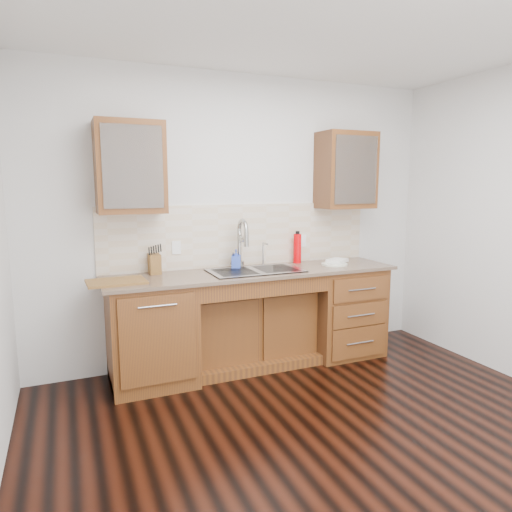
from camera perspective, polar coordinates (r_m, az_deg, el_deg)
name	(u,v)px	position (r m, az deg, el deg)	size (l,w,h in m)	color
ground	(338,451)	(3.31, 10.25, -22.87)	(4.00, 3.50, 0.10)	black
wall_back	(240,220)	(4.44, -2.01, 4.57)	(4.00, 0.10, 2.70)	silver
base_cabinet_left	(151,333)	(4.03, -12.95, -9.35)	(0.70, 0.62, 0.88)	#593014
base_cabinet_center	(251,327)	(4.39, -0.67, -8.82)	(1.20, 0.44, 0.70)	#593014
base_cabinet_right	(341,309)	(4.71, 10.58, -6.57)	(0.70, 0.62, 0.88)	#593014
countertop	(255,272)	(4.16, -0.13, -2.06)	(2.70, 0.65, 0.03)	#84705B
backsplash	(242,235)	(4.40, -1.72, 2.63)	(2.70, 0.02, 0.59)	beige
sink	(256,280)	(4.16, -0.05, -3.05)	(0.84, 0.46, 0.19)	#9E9EA5
faucet	(239,247)	(4.29, -2.10, 1.19)	(0.04, 0.04, 0.40)	#999993
filter_tap	(263,253)	(4.41, 0.90, 0.35)	(0.02, 0.02, 0.24)	#999993
upper_cabinet_left	(130,168)	(3.96, -15.48, 10.60)	(0.55, 0.34, 0.75)	#593014
upper_cabinet_right	(346,171)	(4.72, 11.16, 10.44)	(0.55, 0.34, 0.75)	#593014
outlet_left	(176,248)	(4.21, -9.93, 1.04)	(0.08, 0.01, 0.12)	white
outlet_right	(302,241)	(4.67, 5.81, 1.90)	(0.08, 0.01, 0.12)	white
soap_bottle	(236,259)	(4.24, -2.50, -0.39)	(0.08, 0.08, 0.18)	blue
water_bottle	(297,249)	(4.57, 5.19, 0.94)	(0.08, 0.08, 0.29)	#D80006
plate	(334,264)	(4.52, 9.77, -1.02)	(0.25, 0.25, 0.01)	silver
dish_towel	(337,261)	(4.59, 10.11, -0.57)	(0.21, 0.15, 0.03)	white
knife_block	(155,264)	(4.11, -12.56, -0.96)	(0.10, 0.16, 0.17)	#98622C
cutting_board	(116,282)	(3.81, -17.06, -3.09)	(0.45, 0.32, 0.02)	brown
cup_left_a	(117,173)	(3.94, -16.95, 9.84)	(0.13, 0.13, 0.10)	white
cup_left_b	(135,174)	(3.96, -14.83, 9.91)	(0.11, 0.11, 0.10)	silver
cup_right_a	(336,175)	(4.65, 9.91, 9.90)	(0.13, 0.13, 0.10)	silver
cup_right_b	(357,176)	(4.79, 12.51, 9.72)	(0.10, 0.10, 0.09)	silver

